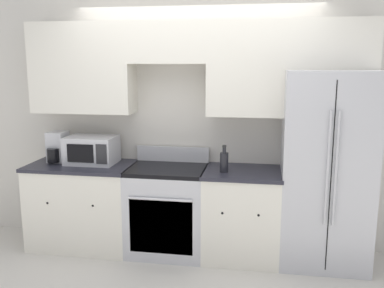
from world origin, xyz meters
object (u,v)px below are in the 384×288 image
refrigerator (326,169)px  microwave (92,150)px  oven_range (168,209)px  bottle (224,161)px

refrigerator → microwave: 2.36m
oven_range → bottle: bearing=-8.2°
refrigerator → oven_range: bearing=-178.8°
refrigerator → microwave: size_ratio=3.69×
bottle → refrigerator: bearing=6.9°
oven_range → refrigerator: (1.54, 0.03, 0.48)m
oven_range → bottle: (0.58, -0.08, 0.55)m
microwave → bottle: microwave is taller
oven_range → microwave: bearing=175.9°
refrigerator → microwave: bearing=179.4°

